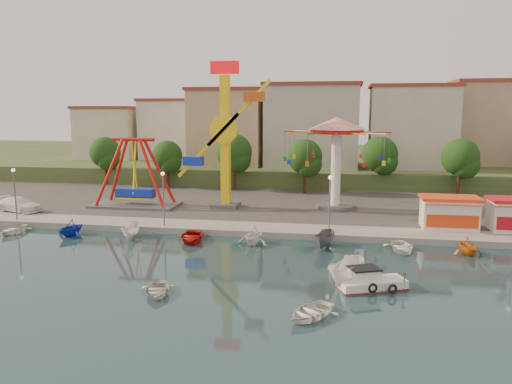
% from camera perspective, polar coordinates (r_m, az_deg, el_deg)
% --- Properties ---
extents(ground, '(200.00, 200.00, 0.00)m').
position_cam_1_polar(ground, '(35.64, -5.51, -9.98)').
color(ground, '#132C35').
rests_on(ground, ground).
extents(quay_deck, '(200.00, 100.00, 0.60)m').
position_cam_1_polar(quay_deck, '(95.50, 4.43, 2.47)').
color(quay_deck, '#9E998E').
rests_on(quay_deck, ground).
extents(asphalt_pad, '(90.00, 28.00, 0.01)m').
position_cam_1_polar(asphalt_pad, '(64.02, 1.64, -0.66)').
color(asphalt_pad, '#4C4944').
rests_on(asphalt_pad, quay_deck).
extents(hill_terrace, '(200.00, 60.00, 3.00)m').
position_cam_1_polar(hill_terrace, '(100.32, 4.72, 3.49)').
color(hill_terrace, '#384C26').
rests_on(hill_terrace, ground).
extents(pirate_ship_ride, '(10.00, 5.00, 8.00)m').
position_cam_1_polar(pirate_ship_ride, '(59.60, -13.69, 2.00)').
color(pirate_ship_ride, '#59595E').
rests_on(pirate_ship_ride, quay_deck).
extents(kamikaze_tower, '(7.28, 3.10, 16.50)m').
position_cam_1_polar(kamikaze_tower, '(56.59, -3.21, 6.01)').
color(kamikaze_tower, '#59595E').
rests_on(kamikaze_tower, quay_deck).
extents(wave_swinger, '(11.60, 11.60, 10.40)m').
position_cam_1_polar(wave_swinger, '(56.98, 9.19, 5.66)').
color(wave_swinger, '#59595E').
rests_on(wave_swinger, quay_deck).
extents(booth_left, '(5.40, 3.78, 3.08)m').
position_cam_1_polar(booth_left, '(50.80, 21.21, -2.18)').
color(booth_left, white).
rests_on(booth_left, quay_deck).
extents(lamp_post_0, '(0.14, 0.14, 5.00)m').
position_cam_1_polar(lamp_post_0, '(56.85, -25.82, -0.34)').
color(lamp_post_0, '#59595E').
rests_on(lamp_post_0, quay_deck).
extents(lamp_post_1, '(0.14, 0.14, 5.00)m').
position_cam_1_polar(lamp_post_1, '(49.27, -10.53, -0.92)').
color(lamp_post_1, '#59595E').
rests_on(lamp_post_1, quay_deck).
extents(lamp_post_2, '(0.14, 0.14, 5.00)m').
position_cam_1_polar(lamp_post_2, '(46.21, 8.41, -1.55)').
color(lamp_post_2, '#59595E').
rests_on(lamp_post_2, quay_deck).
extents(tree_0, '(4.60, 4.60, 7.19)m').
position_cam_1_polar(tree_0, '(77.99, -16.87, 4.35)').
color(tree_0, '#382314').
rests_on(tree_0, quay_deck).
extents(tree_1, '(4.35, 4.35, 6.80)m').
position_cam_1_polar(tree_1, '(73.36, -10.11, 4.11)').
color(tree_1, '#382314').
rests_on(tree_1, quay_deck).
extents(tree_2, '(5.02, 5.02, 7.85)m').
position_cam_1_polar(tree_2, '(70.08, -2.52, 4.59)').
color(tree_2, '#382314').
rests_on(tree_2, quay_deck).
extents(tree_3, '(4.68, 4.68, 7.32)m').
position_cam_1_polar(tree_3, '(67.22, 5.58, 4.04)').
color(tree_3, '#382314').
rests_on(tree_3, quay_deck).
extents(tree_4, '(4.86, 4.86, 7.60)m').
position_cam_1_polar(tree_4, '(70.16, 13.97, 4.19)').
color(tree_4, '#382314').
rests_on(tree_4, quay_deck).
extents(tree_5, '(4.83, 4.83, 7.54)m').
position_cam_1_polar(tree_5, '(69.78, 22.30, 3.70)').
color(tree_5, '#382314').
rests_on(tree_5, quay_deck).
extents(building_0, '(9.26, 9.53, 11.87)m').
position_cam_1_polar(building_0, '(89.25, -18.60, 7.09)').
color(building_0, beige).
rests_on(building_0, hill_terrace).
extents(building_1, '(12.33, 9.01, 8.63)m').
position_cam_1_polar(building_1, '(89.23, -10.05, 6.39)').
color(building_1, silver).
rests_on(building_1, hill_terrace).
extents(building_2, '(11.95, 9.28, 11.23)m').
position_cam_1_polar(building_2, '(86.15, -1.63, 7.29)').
color(building_2, tan).
rests_on(building_2, hill_terrace).
extents(building_3, '(12.59, 10.50, 9.20)m').
position_cam_1_polar(building_3, '(81.36, 7.54, 6.37)').
color(building_3, beige).
rests_on(building_3, hill_terrace).
extents(building_4, '(10.75, 9.23, 9.24)m').
position_cam_1_polar(building_4, '(85.26, 16.77, 6.21)').
color(building_4, beige).
rests_on(building_4, hill_terrace).
extents(building_5, '(12.77, 10.96, 11.21)m').
position_cam_1_polar(building_5, '(85.96, 25.83, 6.35)').
color(building_5, tan).
rests_on(building_5, hill_terrace).
extents(cabin_motorboat, '(4.77, 3.30, 1.57)m').
position_cam_1_polar(cabin_motorboat, '(34.53, 12.91, -10.10)').
color(cabin_motorboat, white).
rests_on(cabin_motorboat, ground).
extents(rowboat_a, '(3.03, 3.63, 0.65)m').
position_cam_1_polar(rowboat_a, '(33.39, -11.22, -10.90)').
color(rowboat_a, beige).
rests_on(rowboat_a, ground).
extents(rowboat_b, '(3.97, 4.27, 0.72)m').
position_cam_1_polar(rowboat_b, '(29.55, 6.18, -13.45)').
color(rowboat_b, white).
rests_on(rowboat_b, ground).
extents(skiff, '(3.31, 4.74, 1.72)m').
position_cam_1_polar(skiff, '(34.99, 10.36, -8.98)').
color(skiff, white).
rests_on(skiff, ground).
extents(van, '(5.88, 3.46, 1.60)m').
position_cam_1_polar(van, '(61.28, -25.45, -1.29)').
color(van, white).
rests_on(van, quay_deck).
extents(moored_boat_0, '(2.75, 3.72, 0.74)m').
position_cam_1_polar(moored_boat_0, '(53.78, -26.05, -3.84)').
color(moored_boat_0, silver).
rests_on(moored_boat_0, ground).
extents(moored_boat_1, '(3.31, 3.60, 1.58)m').
position_cam_1_polar(moored_boat_1, '(50.36, -20.42, -3.82)').
color(moored_boat_1, '#132FA9').
rests_on(moored_boat_1, ground).
extents(moored_boat_2, '(2.14, 3.93, 1.44)m').
position_cam_1_polar(moored_boat_2, '(47.64, -14.11, -4.34)').
color(moored_boat_2, silver).
rests_on(moored_boat_2, ground).
extents(moored_boat_3, '(3.70, 4.63, 0.85)m').
position_cam_1_polar(moored_boat_3, '(45.67, -7.37, -5.09)').
color(moored_boat_3, '#B0110E').
rests_on(moored_boat_3, ground).
extents(moored_boat_4, '(3.37, 3.69, 1.65)m').
position_cam_1_polar(moored_boat_4, '(44.24, -0.29, -4.96)').
color(moored_boat_4, silver).
rests_on(moored_boat_4, ground).
extents(moored_boat_5, '(2.15, 3.92, 1.43)m').
position_cam_1_polar(moored_boat_5, '(43.63, 7.88, -5.40)').
color(moored_boat_5, '#5A5A5F').
rests_on(moored_boat_5, ground).
extents(moored_boat_6, '(3.10, 4.00, 0.76)m').
position_cam_1_polar(moored_boat_6, '(43.98, 16.30, -6.03)').
color(moored_boat_6, white).
rests_on(moored_boat_6, ground).
extents(moored_boat_7, '(2.99, 3.25, 1.44)m').
position_cam_1_polar(moored_boat_7, '(44.80, 23.03, -5.68)').
color(moored_boat_7, orange).
rests_on(moored_boat_7, ground).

